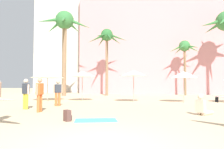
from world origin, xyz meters
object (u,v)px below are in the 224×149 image
object	(u,v)px
beach_towel	(96,120)
person_far_right	(58,92)
cafe_umbrella_4	(82,74)
backpack	(67,116)
palm_tree_center	(185,49)
person_near_right	(26,93)
cafe_umbrella_2	(48,75)
palm_tree_far_left	(64,26)
person_far_left	(40,93)
cafe_umbrella_1	(184,75)
palm_tree_right	(107,40)
cafe_umbrella_3	(134,73)
person_mid_center	(203,108)

from	to	relation	value
beach_towel	person_far_right	world-z (taller)	person_far_right
cafe_umbrella_4	backpack	bearing A→B (deg)	-77.97
palm_tree_center	person_near_right	world-z (taller)	palm_tree_center
cafe_umbrella_2	palm_tree_far_left	bearing A→B (deg)	100.05
cafe_umbrella_2	person_far_left	xyz separation A→B (m)	(2.60, -6.53, -1.25)
cafe_umbrella_2	beach_towel	distance (m)	10.56
backpack	cafe_umbrella_4	bearing A→B (deg)	52.98
palm_tree_center	person_far_left	size ratio (longest dim) A/B	3.98
cafe_umbrella_1	person_far_left	bearing A→B (deg)	-143.00
palm_tree_center	palm_tree_right	distance (m)	9.67
palm_tree_right	person_near_right	world-z (taller)	palm_tree_right
palm_tree_far_left	person_near_right	size ratio (longest dim) A/B	6.05
beach_towel	person_far_right	bearing A→B (deg)	126.10
cafe_umbrella_2	palm_tree_right	bearing A→B (deg)	65.68
cafe_umbrella_1	person_far_right	bearing A→B (deg)	-157.69
palm_tree_far_left	backpack	xyz separation A→B (m)	(6.13, -16.02, -8.13)
cafe_umbrella_3	palm_tree_far_left	bearing A→B (deg)	137.94
cafe_umbrella_4	backpack	distance (m)	9.26
cafe_umbrella_4	beach_towel	world-z (taller)	cafe_umbrella_4
cafe_umbrella_1	person_mid_center	xyz separation A→B (m)	(-0.53, -6.24, -1.77)
cafe_umbrella_2	cafe_umbrella_3	distance (m)	7.16
backpack	palm_tree_center	bearing A→B (deg)	16.72
palm_tree_right	person_mid_center	world-z (taller)	palm_tree_right
cafe_umbrella_2	person_mid_center	bearing A→B (deg)	-32.09
palm_tree_far_left	beach_towel	world-z (taller)	palm_tree_far_left
palm_tree_right	cafe_umbrella_4	distance (m)	9.41
cafe_umbrella_4	person_mid_center	world-z (taller)	cafe_umbrella_4
palm_tree_far_left	palm_tree_right	size ratio (longest dim) A/B	1.26
cafe_umbrella_3	beach_towel	size ratio (longest dim) A/B	1.54
cafe_umbrella_2	backpack	xyz separation A→B (m)	(4.85, -8.77, -1.98)
person_near_right	backpack	bearing A→B (deg)	-104.14
beach_towel	person_far_right	xyz separation A→B (m)	(-3.46, 4.74, 0.89)
palm_tree_far_left	palm_tree_center	xyz separation A→B (m)	(14.50, 2.58, -2.67)
cafe_umbrella_3	palm_tree_right	bearing A→B (deg)	111.62
person_far_left	person_near_right	xyz separation A→B (m)	(-1.30, 0.96, -0.01)
palm_tree_center	cafe_umbrella_4	distance (m)	14.57
person_far_left	person_near_right	bearing A→B (deg)	146.93
beach_towel	person_near_right	bearing A→B (deg)	147.42
palm_tree_center	beach_towel	world-z (taller)	palm_tree_center
palm_tree_far_left	beach_towel	size ratio (longest dim) A/B	6.41
palm_tree_center	beach_towel	size ratio (longest dim) A/B	4.25
person_near_right	cafe_umbrella_2	bearing A→B (deg)	41.06
beach_towel	person_near_right	distance (m)	5.52
cafe_umbrella_1	cafe_umbrella_3	bearing A→B (deg)	-178.68
person_far_right	person_far_left	bearing A→B (deg)	-35.01
palm_tree_center	person_far_right	size ratio (longest dim) A/B	4.12
cafe_umbrella_4	person_far_left	world-z (taller)	cafe_umbrella_4
person_far_right	person_near_right	world-z (taller)	person_near_right
cafe_umbrella_1	person_near_right	size ratio (longest dim) A/B	1.39
beach_towel	person_far_left	xyz separation A→B (m)	(-3.28, 1.97, 0.93)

